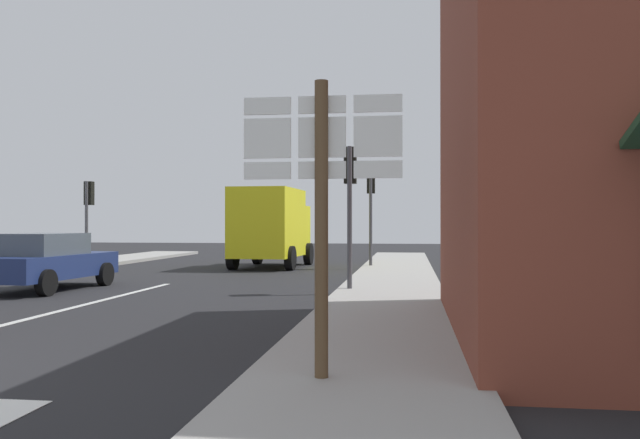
# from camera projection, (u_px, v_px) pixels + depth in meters

# --- Properties ---
(ground_plane) EXTENTS (80.00, 80.00, 0.00)m
(ground_plane) POSITION_uv_depth(u_px,v_px,m) (139.00, 291.00, 16.59)
(ground_plane) COLOR #232326
(sidewalk_right) EXTENTS (2.56, 44.00, 0.14)m
(sidewalk_right) POSITION_uv_depth(u_px,v_px,m) (387.00, 302.00, 13.76)
(sidewalk_right) COLOR #9E9B96
(sidewalk_right) RESTS_ON ground
(lane_centre_stripe) EXTENTS (0.16, 12.00, 0.01)m
(lane_centre_stripe) POSITION_uv_depth(u_px,v_px,m) (54.00, 312.00, 12.63)
(lane_centre_stripe) COLOR silver
(lane_centre_stripe) RESTS_ON ground
(sedan_far) EXTENTS (2.16, 4.29, 1.47)m
(sedan_far) POSITION_uv_depth(u_px,v_px,m) (46.00, 261.00, 16.92)
(sedan_far) COLOR navy
(sedan_far) RESTS_ON ground
(delivery_truck) EXTENTS (2.66, 5.09, 3.05)m
(delivery_truck) POSITION_uv_depth(u_px,v_px,m) (271.00, 225.00, 25.63)
(delivery_truck) COLOR yellow
(delivery_truck) RESTS_ON ground
(route_sign_post) EXTENTS (1.66, 0.14, 3.20)m
(route_sign_post) POSITION_uv_depth(u_px,v_px,m) (322.00, 197.00, 6.77)
(route_sign_post) COLOR brown
(route_sign_post) RESTS_ON ground
(traffic_light_near_right) EXTENTS (0.30, 0.49, 3.61)m
(traffic_light_near_right) POSITION_uv_depth(u_px,v_px,m) (350.00, 185.00, 16.13)
(traffic_light_near_right) COLOR #47474C
(traffic_light_near_right) RESTS_ON ground
(traffic_light_far_left) EXTENTS (0.30, 0.49, 3.33)m
(traffic_light_far_left) POSITION_uv_depth(u_px,v_px,m) (88.00, 204.00, 25.03)
(traffic_light_far_left) COLOR #47474C
(traffic_light_far_left) RESTS_ON ground
(traffic_light_far_right) EXTENTS (0.30, 0.49, 3.77)m
(traffic_light_far_right) POSITION_uv_depth(u_px,v_px,m) (371.00, 195.00, 24.86)
(traffic_light_far_right) COLOR #47474C
(traffic_light_far_right) RESTS_ON ground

